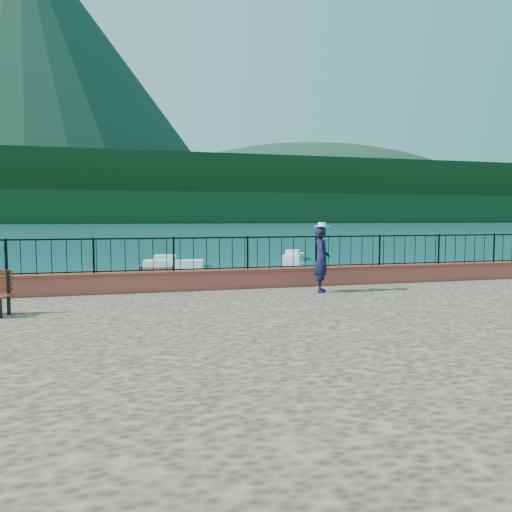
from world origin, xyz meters
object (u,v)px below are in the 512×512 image
person (322,259)px  boat_4 (174,260)px  boat_0 (17,307)px  boat_1 (321,280)px  boat_5 (294,254)px

person → boat_4: bearing=26.1°
boat_0 → boat_4: bearing=69.5°
person → boat_1: person is taller
boat_0 → boat_1: bearing=19.7°
boat_0 → boat_5: size_ratio=0.99×
boat_4 → boat_5: (9.83, 3.28, 0.00)m
person → boat_5: 25.67m
boat_4 → boat_5: 10.36m
person → boat_5: bearing=2.9°
boat_1 → boat_4: bearing=154.2°
boat_5 → person: bearing=-171.1°
boat_4 → boat_5: bearing=31.3°
person → boat_1: 9.41m
person → boat_4: 21.27m
boat_1 → boat_0: bearing=-121.9°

